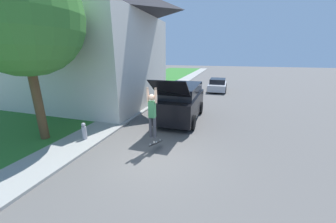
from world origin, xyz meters
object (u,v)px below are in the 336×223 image
Objects in this scene: car_down_street at (217,85)px; skateboarder at (152,112)px; lawn_tree_near at (20,14)px; suv_parked at (182,101)px; fire_hydrant at (84,131)px; skateboard at (156,143)px.

skateboarder reaches higher than car_down_street.
lawn_tree_near is 1.39× the size of suv_parked.
suv_parked is (5.30, 4.61, -4.09)m from lawn_tree_near.
fire_hydrant is (-4.98, -14.31, -0.15)m from car_down_street.
car_down_street is at bearing 81.44° from suv_parked.
skateboarder is at bearing 6.42° from lawn_tree_near.
lawn_tree_near is 6.23m from skateboarder.
skateboard is at bearing -96.54° from car_down_street.
skateboarder is 1.30m from skateboard.
car_down_street is at bearing 65.14° from lawn_tree_near.
suv_parked is 4.14m from skateboard.
lawn_tree_near reaches higher than fire_hydrant.
skateboard is at bearing 2.16° from fire_hydrant.
suv_parked reaches higher than car_down_street.
skateboard is 3.36m from fire_hydrant.
lawn_tree_near is 5.08m from fire_hydrant.
car_down_street is 14.28m from skateboard.
car_down_street is at bearing 70.80° from fire_hydrant.
fire_hydrant is (-3.36, -0.13, 0.16)m from skateboard.
car_down_street is 15.16m from fire_hydrant.
skateboard is (0.13, -0.02, -1.29)m from skateboarder.
suv_parked reaches higher than fire_hydrant.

